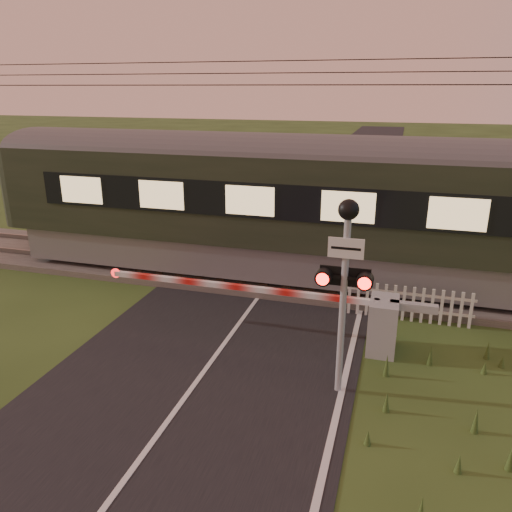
% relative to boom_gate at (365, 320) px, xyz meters
% --- Properties ---
extents(ground, '(160.00, 160.00, 0.00)m').
position_rel_boom_gate_xyz_m(ground, '(-2.98, -2.94, -0.67)').
color(ground, '#2C4018').
rests_on(ground, ground).
extents(road, '(6.00, 140.00, 0.03)m').
position_rel_boom_gate_xyz_m(road, '(-2.96, -3.17, -0.66)').
color(road, black).
rests_on(road, ground).
extents(track_bed, '(140.00, 3.40, 0.39)m').
position_rel_boom_gate_xyz_m(track_bed, '(-2.98, 3.56, -0.60)').
color(track_bed, '#47423D').
rests_on(track_bed, ground).
extents(overhead_wires, '(120.00, 0.62, 0.62)m').
position_rel_boom_gate_xyz_m(overhead_wires, '(-2.98, 3.56, 5.05)').
color(overhead_wires, black).
rests_on(overhead_wires, ground).
extents(boom_gate, '(7.65, 0.92, 1.22)m').
position_rel_boom_gate_xyz_m(boom_gate, '(0.00, 0.00, 0.00)').
color(boom_gate, gray).
rests_on(boom_gate, ground).
extents(crossing_signal, '(0.94, 0.37, 3.68)m').
position_rel_boom_gate_xyz_m(crossing_signal, '(-0.31, -1.82, 1.86)').
color(crossing_signal, gray).
rests_on(crossing_signal, ground).
extents(picket_fence, '(3.06, 0.07, 0.90)m').
position_rel_boom_gate_xyz_m(picket_fence, '(0.91, 1.66, -0.22)').
color(picket_fence, silver).
rests_on(picket_fence, ground).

